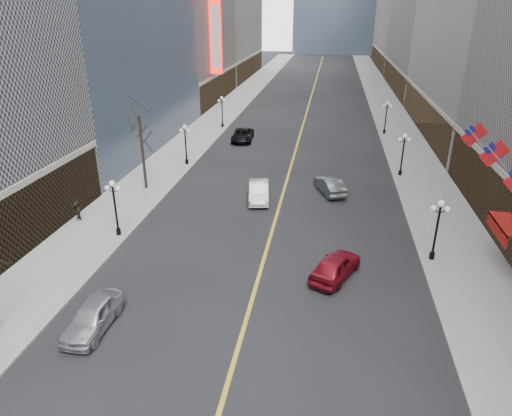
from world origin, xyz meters
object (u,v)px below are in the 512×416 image
(streetlamp_west_1, at_px, (115,202))
(car_sb_mid, at_px, (336,266))
(streetlamp_east_2, at_px, (403,150))
(car_sb_far, at_px, (330,185))
(streetlamp_west_2, at_px, (185,140))
(car_nb_far, at_px, (243,135))
(streetlamp_east_1, at_px, (438,224))
(car_nb_near, at_px, (93,316))
(streetlamp_east_3, at_px, (386,114))
(car_nb_mid, at_px, (259,191))
(streetlamp_west_3, at_px, (222,108))

(streetlamp_west_1, distance_m, car_sb_mid, 17.26)
(streetlamp_east_2, xyz_separation_m, car_sb_far, (-7.37, -6.06, -2.10))
(streetlamp_east_2, distance_m, car_sb_mid, 22.43)
(streetlamp_west_2, height_order, car_nb_far, streetlamp_west_2)
(streetlamp_east_1, relative_size, car_sb_far, 0.93)
(streetlamp_west_1, bearing_deg, car_sb_mid, -11.04)
(streetlamp_west_2, xyz_separation_m, car_nb_near, (3.53, -28.85, -2.09))
(streetlamp_east_3, bearing_deg, car_nb_mid, -117.32)
(car_sb_mid, bearing_deg, streetlamp_east_3, -75.28)
(streetlamp_east_1, relative_size, car_nb_near, 0.94)
(streetlamp_east_2, relative_size, car_nb_mid, 0.88)
(streetlamp_east_3, height_order, car_nb_mid, streetlamp_east_3)
(streetlamp_west_1, bearing_deg, car_nb_mid, 43.23)
(streetlamp_west_2, distance_m, car_sb_far, 17.45)
(streetlamp_east_3, distance_m, car_sb_far, 25.25)
(streetlamp_west_3, relative_size, car_nb_mid, 0.88)
(car_sb_far, bearing_deg, streetlamp_west_3, -77.49)
(car_nb_mid, relative_size, car_sb_far, 1.05)
(car_nb_near, distance_m, car_sb_far, 26.09)
(car_nb_far, bearing_deg, car_sb_far, -59.50)
(streetlamp_west_1, height_order, car_nb_far, streetlamp_west_1)
(car_sb_mid, bearing_deg, streetlamp_west_3, -42.30)
(streetlamp_west_1, bearing_deg, streetlamp_east_2, 37.33)
(streetlamp_west_3, bearing_deg, streetlamp_east_1, -56.75)
(streetlamp_east_2, height_order, streetlamp_west_3, same)
(streetlamp_west_1, height_order, car_sb_far, streetlamp_west_1)
(streetlamp_west_3, distance_m, car_sb_mid, 42.78)
(streetlamp_east_3, bearing_deg, streetlamp_west_2, -142.67)
(streetlamp_west_1, relative_size, car_nb_far, 0.79)
(streetlamp_west_1, relative_size, car_nb_mid, 0.88)
(car_nb_near, distance_m, car_nb_mid, 20.93)
(streetlamp_west_1, bearing_deg, car_nb_near, -71.97)
(car_sb_mid, bearing_deg, car_sb_far, -63.26)
(streetlamp_east_2, bearing_deg, streetlamp_east_3, 90.00)
(streetlamp_west_2, distance_m, car_nb_near, 29.14)
(streetlamp_west_3, bearing_deg, streetlamp_west_1, -90.00)
(streetlamp_east_3, xyz_separation_m, car_sb_mid, (-6.78, -39.28, -2.06))
(streetlamp_west_3, xyz_separation_m, car_sb_far, (16.23, -24.06, -2.10))
(car_nb_far, xyz_separation_m, car_sb_mid, (12.47, -32.55, 0.04))
(streetlamp_east_2, bearing_deg, car_nb_mid, -147.44)
(streetlamp_east_1, bearing_deg, car_sb_mid, -154.17)
(streetlamp_west_3, relative_size, car_nb_far, 0.79)
(car_sb_far, bearing_deg, car_sb_mid, 70.74)
(streetlamp_west_1, bearing_deg, streetlamp_east_3, 56.75)
(streetlamp_east_1, xyz_separation_m, streetlamp_east_2, (0.00, 18.00, 0.00))
(car_nb_near, bearing_deg, streetlamp_west_1, 108.77)
(streetlamp_west_3, distance_m, car_nb_far, 8.28)
(car_sb_far, bearing_deg, streetlamp_east_1, 100.19)
(streetlamp_east_3, bearing_deg, car_sb_mid, -99.79)
(car_nb_mid, relative_size, car_sb_mid, 1.04)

